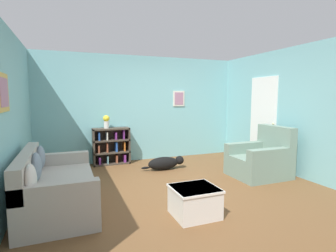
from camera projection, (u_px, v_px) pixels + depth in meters
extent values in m
plane|color=brown|center=(176.00, 187.00, 4.66)|extent=(14.00, 14.00, 0.00)
cube|color=#7AB7BC|center=(141.00, 109.00, 6.60)|extent=(5.60, 0.10, 2.60)
cube|color=silver|center=(179.00, 99.00, 6.88)|extent=(0.32, 0.02, 0.40)
cube|color=#A37089|center=(179.00, 99.00, 6.87)|extent=(0.24, 0.01, 0.32)
cube|color=#7AB7BC|center=(6.00, 118.00, 3.60)|extent=(0.10, 5.00, 2.60)
cube|color=gold|center=(3.00, 92.00, 3.22)|extent=(0.02, 0.56, 0.48)
cube|color=#A37089|center=(4.00, 92.00, 3.22)|extent=(0.01, 0.44, 0.36)
cube|color=#7AB7BC|center=(289.00, 111.00, 5.44)|extent=(0.10, 5.00, 2.60)
cube|color=white|center=(263.00, 121.00, 6.09)|extent=(0.02, 0.84, 2.05)
sphere|color=tan|center=(273.00, 124.00, 5.76)|extent=(0.05, 0.05, 0.05)
cube|color=#ADA89E|center=(59.00, 193.00, 3.76)|extent=(0.96, 1.85, 0.44)
cube|color=#ADA89E|center=(26.00, 167.00, 3.57)|extent=(0.16, 1.85, 0.40)
cube|color=#ADA89E|center=(56.00, 192.00, 2.95)|extent=(0.96, 0.16, 0.20)
cube|color=#ADA89E|center=(60.00, 159.00, 4.51)|extent=(0.96, 0.16, 0.20)
ellipsoid|color=beige|center=(30.00, 181.00, 3.02)|extent=(0.14, 0.39, 0.39)
ellipsoid|color=slate|center=(36.00, 167.00, 3.62)|extent=(0.14, 0.40, 0.40)
ellipsoid|color=slate|center=(40.00, 157.00, 4.22)|extent=(0.14, 0.38, 0.38)
cube|color=#42382D|center=(94.00, 147.00, 6.06)|extent=(0.04, 0.31, 0.86)
cube|color=#42382D|center=(128.00, 145.00, 6.35)|extent=(0.04, 0.31, 0.86)
cube|color=#42382D|center=(110.00, 145.00, 6.34)|extent=(0.86, 0.02, 0.86)
cube|color=#42382D|center=(112.00, 163.00, 6.25)|extent=(0.86, 0.31, 0.04)
cube|color=#42382D|center=(112.00, 152.00, 6.22)|extent=(0.86, 0.31, 0.04)
cube|color=#42382D|center=(111.00, 140.00, 6.19)|extent=(0.86, 0.31, 0.04)
cube|color=#42382D|center=(111.00, 129.00, 6.16)|extent=(0.86, 0.31, 0.04)
cube|color=#7A2D84|center=(99.00, 161.00, 6.13)|extent=(0.04, 0.23, 0.17)
cube|color=brown|center=(99.00, 149.00, 6.09)|extent=(0.03, 0.23, 0.17)
cube|color=#234C9E|center=(99.00, 136.00, 6.06)|extent=(0.03, 0.23, 0.19)
cube|color=#60939E|center=(107.00, 160.00, 6.19)|extent=(0.03, 0.23, 0.20)
cube|color=brown|center=(107.00, 147.00, 6.16)|extent=(0.03, 0.23, 0.22)
cube|color=silver|center=(107.00, 136.00, 6.13)|extent=(0.03, 0.23, 0.18)
cube|color=brown|center=(116.00, 159.00, 6.27)|extent=(0.04, 0.23, 0.20)
cube|color=#234C9E|center=(116.00, 146.00, 6.23)|extent=(0.04, 0.23, 0.23)
cube|color=#7A2D84|center=(115.00, 136.00, 6.20)|extent=(0.03, 0.23, 0.17)
cube|color=#7A2D84|center=(124.00, 158.00, 6.34)|extent=(0.05, 0.23, 0.20)
cube|color=orange|center=(124.00, 146.00, 6.30)|extent=(0.03, 0.23, 0.22)
cube|color=#7A2D84|center=(123.00, 134.00, 6.27)|extent=(0.03, 0.23, 0.23)
cube|color=gray|center=(258.00, 166.00, 5.25)|extent=(1.03, 0.90, 0.42)
cube|color=gray|center=(276.00, 140.00, 5.35)|extent=(0.18, 0.90, 0.59)
cube|color=gray|center=(272.00, 154.00, 4.88)|extent=(1.03, 0.18, 0.22)
cube|color=gray|center=(247.00, 147.00, 5.55)|extent=(1.03, 0.18, 0.22)
cube|color=silver|center=(195.00, 201.00, 3.52)|extent=(0.57, 0.53, 0.39)
cube|color=white|center=(195.00, 188.00, 3.50)|extent=(0.60, 0.55, 0.03)
ellipsoid|color=black|center=(163.00, 163.00, 5.74)|extent=(0.68, 0.26, 0.29)
sphere|color=black|center=(180.00, 160.00, 5.87)|extent=(0.19, 0.19, 0.19)
ellipsoid|color=black|center=(146.00, 168.00, 5.64)|extent=(0.20, 0.05, 0.05)
cylinder|color=silver|center=(106.00, 125.00, 6.11)|extent=(0.12, 0.12, 0.17)
sphere|color=yellow|center=(106.00, 118.00, 6.09)|extent=(0.15, 0.15, 0.15)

